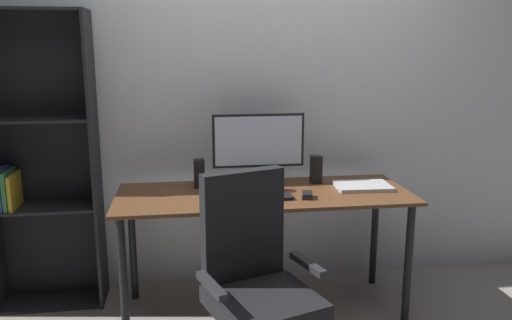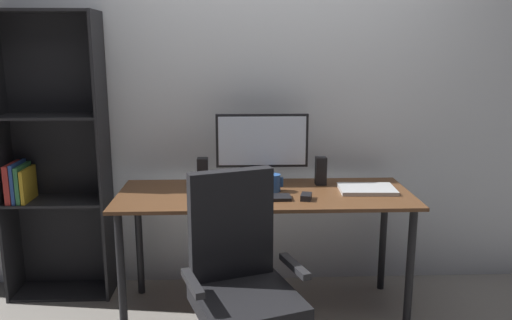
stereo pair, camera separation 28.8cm
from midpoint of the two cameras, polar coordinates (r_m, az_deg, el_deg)
The scene contains 13 objects.
ground_plane at distance 3.25m, azimuth 3.56°, elevation -16.31°, with size 12.00×12.00×0.00m, color gray.
back_wall at distance 3.35m, azimuth 3.02°, elevation 7.93°, with size 6.40×0.10×2.60m, color silver.
desk at distance 2.99m, azimuth 3.73°, elevation -5.26°, with size 1.69×0.64×0.74m.
monitor at distance 3.08m, azimuth 3.35°, elevation 1.70°, with size 0.55×0.20×0.43m.
keyboard at distance 2.84m, azimuth 3.86°, elevation -4.23°, with size 0.29×0.11×0.02m, color black.
mouse at distance 2.86m, azimuth 8.47°, elevation -4.08°, with size 0.06×0.10×0.03m, color black.
coffee_mug at distance 2.99m, azimuth 4.74°, elevation -2.58°, with size 0.10×0.08×0.10m.
laptop at distance 3.10m, azimuth 14.82°, elevation -3.17°, with size 0.32×0.23×0.02m, color #B7BABC.
speaker_left at distance 3.10m, azimuth -3.28°, elevation -1.36°, with size 0.06×0.07×0.17m, color black.
speaker_right at distance 3.16m, azimuth 9.79°, elevation -1.22°, with size 0.06×0.07×0.17m, color black.
paper_sheet at distance 2.75m, azimuth 0.36°, elevation -4.97°, with size 0.21×0.30×0.00m, color white.
office_chair at distance 2.42m, azimuth 1.88°, elevation -14.67°, with size 0.58×0.58×1.01m.
bookshelf at distance 3.38m, azimuth -19.41°, elevation -0.08°, with size 0.63×0.28×1.77m.
Camera 2 is at (-0.16, -2.85, 1.56)m, focal length 36.13 mm.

